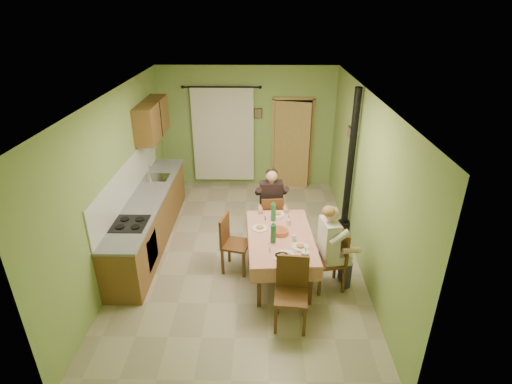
{
  "coord_description": "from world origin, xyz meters",
  "views": [
    {
      "loc": [
        0.35,
        -5.94,
        4.05
      ],
      "look_at": [
        0.25,
        0.1,
        1.15
      ],
      "focal_mm": 28.0,
      "sensor_mm": 36.0,
      "label": 1
    }
  ],
  "objects_px": {
    "chair_near": "(291,307)",
    "man_far": "(271,198)",
    "chair_far": "(271,227)",
    "chair_right": "(329,271)",
    "man_right": "(331,238)",
    "dining_table": "(280,256)",
    "stove_flue": "(348,187)",
    "chair_left": "(235,254)"
  },
  "relations": [
    {
      "from": "chair_near",
      "to": "man_far",
      "type": "height_order",
      "value": "man_far"
    },
    {
      "from": "chair_far",
      "to": "chair_right",
      "type": "relative_size",
      "value": 0.95
    },
    {
      "from": "man_far",
      "to": "man_right",
      "type": "distance_m",
      "value": 1.57
    },
    {
      "from": "dining_table",
      "to": "man_right",
      "type": "distance_m",
      "value": 0.92
    },
    {
      "from": "stove_flue",
      "to": "dining_table",
      "type": "bearing_deg",
      "value": -135.23
    },
    {
      "from": "chair_left",
      "to": "chair_near",
      "type": "bearing_deg",
      "value": 47.27
    },
    {
      "from": "stove_flue",
      "to": "chair_near",
      "type": "bearing_deg",
      "value": -116.36
    },
    {
      "from": "dining_table",
      "to": "man_far",
      "type": "relative_size",
      "value": 1.26
    },
    {
      "from": "chair_far",
      "to": "chair_near",
      "type": "bearing_deg",
      "value": -88.93
    },
    {
      "from": "dining_table",
      "to": "chair_far",
      "type": "distance_m",
      "value": 1.06
    },
    {
      "from": "chair_near",
      "to": "chair_left",
      "type": "xyz_separation_m",
      "value": [
        -0.83,
        1.24,
        -0.0
      ]
    },
    {
      "from": "chair_left",
      "to": "man_far",
      "type": "bearing_deg",
      "value": 159.3
    },
    {
      "from": "chair_far",
      "to": "man_far",
      "type": "xyz_separation_m",
      "value": [
        -0.0,
        0.01,
        0.59
      ]
    },
    {
      "from": "chair_near",
      "to": "man_right",
      "type": "distance_m",
      "value": 1.18
    },
    {
      "from": "chair_right",
      "to": "chair_far",
      "type": "bearing_deg",
      "value": 22.97
    },
    {
      "from": "chair_right",
      "to": "stove_flue",
      "type": "xyz_separation_m",
      "value": [
        0.51,
        1.5,
        0.73
      ]
    },
    {
      "from": "stove_flue",
      "to": "chair_right",
      "type": "bearing_deg",
      "value": -108.72
    },
    {
      "from": "dining_table",
      "to": "man_right",
      "type": "bearing_deg",
      "value": -23.17
    },
    {
      "from": "dining_table",
      "to": "chair_far",
      "type": "height_order",
      "value": "chair_far"
    },
    {
      "from": "dining_table",
      "to": "chair_far",
      "type": "relative_size",
      "value": 1.84
    },
    {
      "from": "chair_far",
      "to": "man_far",
      "type": "relative_size",
      "value": 0.68
    },
    {
      "from": "dining_table",
      "to": "man_far",
      "type": "xyz_separation_m",
      "value": [
        -0.12,
        1.06,
        0.5
      ]
    },
    {
      "from": "chair_far",
      "to": "stove_flue",
      "type": "distance_m",
      "value": 1.57
    },
    {
      "from": "chair_near",
      "to": "man_far",
      "type": "xyz_separation_m",
      "value": [
        -0.23,
        2.13,
        0.59
      ]
    },
    {
      "from": "chair_near",
      "to": "chair_left",
      "type": "bearing_deg",
      "value": -50.25
    },
    {
      "from": "dining_table",
      "to": "stove_flue",
      "type": "distance_m",
      "value": 1.88
    },
    {
      "from": "chair_far",
      "to": "chair_left",
      "type": "distance_m",
      "value": 1.07
    },
    {
      "from": "man_right",
      "to": "chair_right",
      "type": "bearing_deg",
      "value": -90.0
    },
    {
      "from": "dining_table",
      "to": "chair_near",
      "type": "relative_size",
      "value": 1.74
    },
    {
      "from": "chair_right",
      "to": "stove_flue",
      "type": "distance_m",
      "value": 1.75
    },
    {
      "from": "chair_far",
      "to": "man_right",
      "type": "height_order",
      "value": "man_right"
    },
    {
      "from": "chair_far",
      "to": "stove_flue",
      "type": "xyz_separation_m",
      "value": [
        1.38,
        0.2,
        0.74
      ]
    },
    {
      "from": "man_far",
      "to": "man_right",
      "type": "bearing_deg",
      "value": -62.22
    },
    {
      "from": "chair_left",
      "to": "chair_far",
      "type": "bearing_deg",
      "value": 158.86
    },
    {
      "from": "chair_far",
      "to": "chair_near",
      "type": "xyz_separation_m",
      "value": [
        0.23,
        -2.12,
        0.0
      ]
    },
    {
      "from": "chair_right",
      "to": "stove_flue",
      "type": "height_order",
      "value": "stove_flue"
    },
    {
      "from": "chair_left",
      "to": "dining_table",
      "type": "bearing_deg",
      "value": 90.3
    },
    {
      "from": "chair_left",
      "to": "man_right",
      "type": "height_order",
      "value": "man_right"
    },
    {
      "from": "stove_flue",
      "to": "chair_left",
      "type": "bearing_deg",
      "value": -151.44
    },
    {
      "from": "chair_right",
      "to": "chair_near",
      "type": "bearing_deg",
      "value": 131.19
    },
    {
      "from": "stove_flue",
      "to": "man_right",
      "type": "bearing_deg",
      "value": -109.18
    },
    {
      "from": "chair_left",
      "to": "stove_flue",
      "type": "xyz_separation_m",
      "value": [
        1.98,
        1.08,
        0.73
      ]
    }
  ]
}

